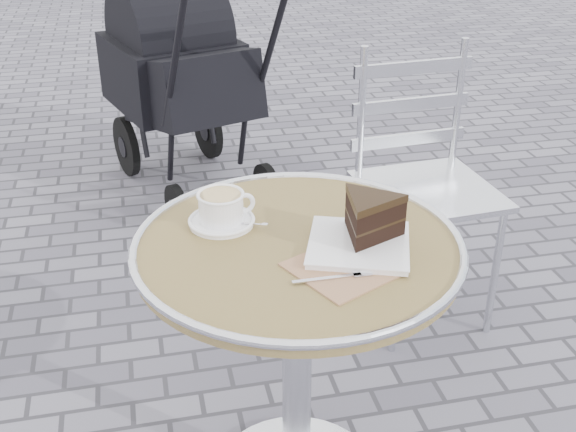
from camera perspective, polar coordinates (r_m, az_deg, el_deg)
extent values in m
cylinder|color=silver|center=(1.76, 0.71, -12.53)|extent=(0.07, 0.07, 0.67)
cylinder|color=#A48759|center=(1.56, 0.78, -2.66)|extent=(0.70, 0.70, 0.03)
torus|color=silver|center=(1.55, 0.79, -2.18)|extent=(0.72, 0.72, 0.02)
cylinder|color=white|center=(1.63, -5.26, -0.48)|extent=(0.15, 0.15, 0.01)
cylinder|color=white|center=(1.61, -5.32, 0.69)|extent=(0.11, 0.11, 0.06)
torus|color=white|center=(1.62, -3.47, 1.00)|extent=(0.05, 0.02, 0.05)
cylinder|color=beige|center=(1.60, -5.36, 1.62)|extent=(0.09, 0.09, 0.01)
cube|color=#A07158|center=(1.46, 4.34, -4.14)|extent=(0.25, 0.25, 0.00)
cube|color=white|center=(1.53, 5.60, -2.31)|extent=(0.26, 0.26, 0.01)
cylinder|color=silver|center=(2.31, 8.55, -5.86)|extent=(0.02, 0.02, 0.47)
cylinder|color=silver|center=(2.47, 16.03, -4.38)|extent=(0.02, 0.02, 0.47)
cylinder|color=silver|center=(2.59, 5.33, -1.74)|extent=(0.02, 0.02, 0.47)
cylinder|color=silver|center=(2.73, 12.24, -0.65)|extent=(0.02, 0.02, 0.47)
cube|color=silver|center=(2.40, 11.05, 1.96)|extent=(0.44, 0.44, 0.02)
cube|color=black|center=(3.33, -7.87, 10.11)|extent=(0.63, 0.80, 0.42)
cylinder|color=black|center=(3.14, -8.80, 0.81)|extent=(0.09, 0.19, 0.19)
cylinder|color=black|center=(3.31, -1.74, 2.57)|extent=(0.09, 0.19, 0.19)
cylinder|color=black|center=(3.66, -12.65, 5.39)|extent=(0.12, 0.29, 0.29)
cylinder|color=black|center=(3.81, -6.36, 6.76)|extent=(0.12, 0.29, 0.29)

